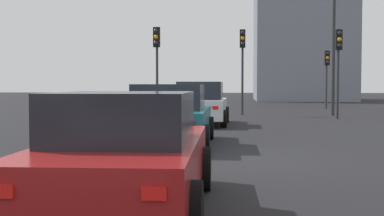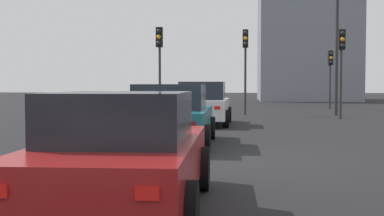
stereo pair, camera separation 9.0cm
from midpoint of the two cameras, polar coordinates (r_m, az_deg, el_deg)
name	(u,v)px [view 1 (the left image)]	position (r m, az deg, el deg)	size (l,w,h in m)	color
ground_plane	(240,162)	(11.08, 5.05, -5.94)	(160.00, 160.00, 0.20)	black
car_white_right_lead	(201,104)	(19.69, 0.84, 0.41)	(4.11, 2.10, 1.64)	silver
car_teal_right_second	(170,116)	(13.14, -2.59, -0.86)	(4.52, 2.15, 1.55)	#19606B
car_red_right_third	(126,154)	(6.32, -7.65, -5.06)	(4.31, 2.03, 1.46)	maroon
traffic_light_near_left	(327,67)	(32.98, 14.57, 4.40)	(0.33, 0.30, 3.60)	#2D2D30
traffic_light_near_right	(339,55)	(23.80, 15.74, 5.68)	(0.32, 0.30, 3.95)	#2D2D30
traffic_light_far_left	(157,53)	(23.55, -4.03, 6.08)	(0.33, 0.30, 4.11)	#2D2D30
traffic_light_far_right	(243,54)	(26.00, 5.49, 5.97)	(0.32, 0.28, 4.26)	#2D2D30
street_lamp_kerbside	(334,27)	(26.57, 15.26, 8.60)	(0.56, 0.36, 7.38)	#2D2D30
building_facade_left	(301,34)	(51.14, 11.92, 7.96)	(10.79, 8.82, 12.64)	gray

